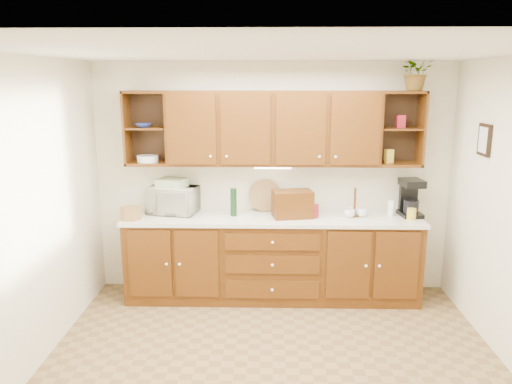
# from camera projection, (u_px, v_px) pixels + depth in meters

# --- Properties ---
(floor) EXTENTS (4.00, 4.00, 0.00)m
(floor) POSITION_uv_depth(u_px,v_px,m) (273.00, 368.00, 4.25)
(floor) COLOR olive
(floor) RESTS_ON ground
(ceiling) EXTENTS (4.00, 4.00, 0.00)m
(ceiling) POSITION_uv_depth(u_px,v_px,m) (276.00, 52.00, 3.68)
(ceiling) COLOR white
(ceiling) RESTS_ON back_wall
(back_wall) EXTENTS (4.00, 0.00, 4.00)m
(back_wall) POSITION_uv_depth(u_px,v_px,m) (272.00, 179.00, 5.67)
(back_wall) COLOR #ECE5C6
(back_wall) RESTS_ON floor
(left_wall) EXTENTS (0.00, 3.50, 3.50)m
(left_wall) POSITION_uv_depth(u_px,v_px,m) (26.00, 220.00, 4.01)
(left_wall) COLOR #ECE5C6
(left_wall) RESTS_ON floor
(base_cabinets) EXTENTS (3.20, 0.60, 0.90)m
(base_cabinets) POSITION_uv_depth(u_px,v_px,m) (272.00, 259.00, 5.56)
(base_cabinets) COLOR #3E1D07
(base_cabinets) RESTS_ON floor
(countertop) EXTENTS (3.24, 0.64, 0.04)m
(countertop) POSITION_uv_depth(u_px,v_px,m) (272.00, 218.00, 5.45)
(countertop) COLOR silver
(countertop) RESTS_ON base_cabinets
(upper_cabinets) EXTENTS (3.20, 0.33, 0.80)m
(upper_cabinets) POSITION_uv_depth(u_px,v_px,m) (274.00, 128.00, 5.39)
(upper_cabinets) COLOR #3E1D07
(upper_cabinets) RESTS_ON back_wall
(undercabinet_light) EXTENTS (0.40, 0.05, 0.02)m
(undercabinet_light) POSITION_uv_depth(u_px,v_px,m) (273.00, 167.00, 5.42)
(undercabinet_light) COLOR white
(undercabinet_light) RESTS_ON upper_cabinets
(framed_picture) EXTENTS (0.03, 0.24, 0.30)m
(framed_picture) POSITION_uv_depth(u_px,v_px,m) (485.00, 140.00, 4.67)
(framed_picture) COLOR black
(framed_picture) RESTS_ON right_wall
(wicker_basket) EXTENTS (0.27, 0.27, 0.13)m
(wicker_basket) POSITION_uv_depth(u_px,v_px,m) (131.00, 213.00, 5.34)
(wicker_basket) COLOR olive
(wicker_basket) RESTS_ON countertop
(microwave) EXTENTS (0.60, 0.46, 0.30)m
(microwave) POSITION_uv_depth(u_px,v_px,m) (173.00, 200.00, 5.58)
(microwave) COLOR beige
(microwave) RESTS_ON countertop
(towel_stack) EXTENTS (0.37, 0.31, 0.09)m
(towel_stack) POSITION_uv_depth(u_px,v_px,m) (172.00, 183.00, 5.54)
(towel_stack) COLOR #EFE670
(towel_stack) RESTS_ON microwave
(wine_bottle) EXTENTS (0.09, 0.09, 0.31)m
(wine_bottle) POSITION_uv_depth(u_px,v_px,m) (234.00, 202.00, 5.45)
(wine_bottle) COLOR black
(wine_bottle) RESTS_ON countertop
(woven_tray) EXTENTS (0.37, 0.12, 0.36)m
(woven_tray) POSITION_uv_depth(u_px,v_px,m) (265.00, 210.00, 5.69)
(woven_tray) COLOR olive
(woven_tray) RESTS_ON countertop
(bread_box) EXTENTS (0.46, 0.33, 0.29)m
(bread_box) POSITION_uv_depth(u_px,v_px,m) (292.00, 204.00, 5.40)
(bread_box) COLOR #3E1D07
(bread_box) RESTS_ON countertop
(mug_tree) EXTENTS (0.28, 0.28, 0.31)m
(mug_tree) POSITION_uv_depth(u_px,v_px,m) (354.00, 212.00, 5.46)
(mug_tree) COLOR #3E1D07
(mug_tree) RESTS_ON countertop
(canister_red) EXTENTS (0.14, 0.14, 0.14)m
(canister_red) POSITION_uv_depth(u_px,v_px,m) (314.00, 211.00, 5.41)
(canister_red) COLOR maroon
(canister_red) RESTS_ON countertop
(canister_white) EXTENTS (0.10, 0.10, 0.18)m
(canister_white) POSITION_uv_depth(u_px,v_px,m) (391.00, 208.00, 5.46)
(canister_white) COLOR white
(canister_white) RESTS_ON countertop
(canister_yellow) EXTENTS (0.11, 0.11, 0.12)m
(canister_yellow) POSITION_uv_depth(u_px,v_px,m) (411.00, 214.00, 5.32)
(canister_yellow) COLOR gold
(canister_yellow) RESTS_ON countertop
(coffee_maker) EXTENTS (0.25, 0.30, 0.41)m
(coffee_maker) POSITION_uv_depth(u_px,v_px,m) (410.00, 198.00, 5.46)
(coffee_maker) COLOR black
(coffee_maker) RESTS_ON countertop
(bowl_stack) EXTENTS (0.18, 0.18, 0.04)m
(bowl_stack) POSITION_uv_depth(u_px,v_px,m) (144.00, 125.00, 5.38)
(bowl_stack) COLOR navy
(bowl_stack) RESTS_ON upper_cabinets
(plate_stack) EXTENTS (0.28, 0.28, 0.07)m
(plate_stack) POSITION_uv_depth(u_px,v_px,m) (147.00, 159.00, 5.48)
(plate_stack) COLOR white
(plate_stack) RESTS_ON upper_cabinets
(pantry_box_yellow) EXTENTS (0.10, 0.09, 0.15)m
(pantry_box_yellow) POSITION_uv_depth(u_px,v_px,m) (389.00, 156.00, 5.40)
(pantry_box_yellow) COLOR gold
(pantry_box_yellow) RESTS_ON upper_cabinets
(pantry_box_red) EXTENTS (0.09, 0.08, 0.13)m
(pantry_box_red) POSITION_uv_depth(u_px,v_px,m) (401.00, 121.00, 5.32)
(pantry_box_red) COLOR maroon
(pantry_box_red) RESTS_ON upper_cabinets
(potted_plant) EXTENTS (0.40, 0.36, 0.39)m
(potted_plant) POSITION_uv_depth(u_px,v_px,m) (417.00, 72.00, 5.17)
(potted_plant) COLOR #999999
(potted_plant) RESTS_ON upper_cabinets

